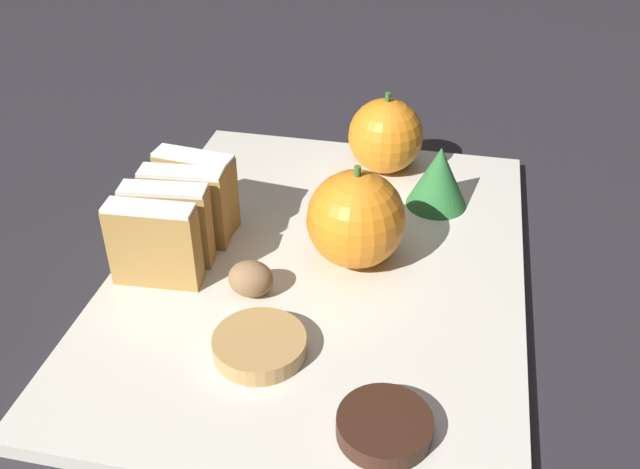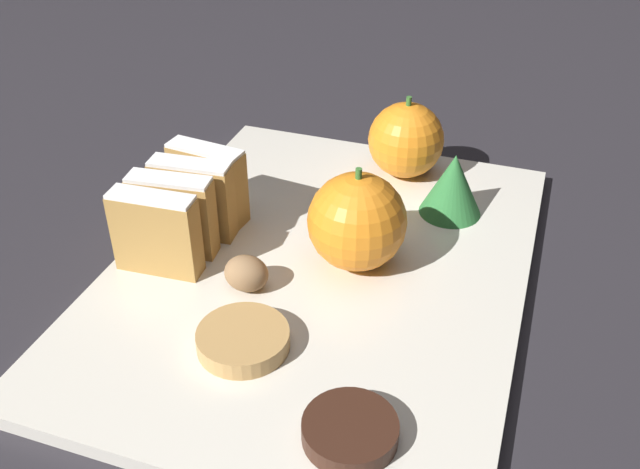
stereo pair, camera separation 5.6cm
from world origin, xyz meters
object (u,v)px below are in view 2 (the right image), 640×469
object	(u,v)px
orange_near	(357,222)
walnut	(246,273)
orange_far	(406,140)
chocolate_cookie	(350,431)

from	to	relation	value
orange_near	walnut	world-z (taller)	orange_near
orange_far	walnut	world-z (taller)	orange_far
orange_far	chocolate_cookie	xyz separation A→B (m)	(0.04, -0.33, -0.03)
orange_near	chocolate_cookie	distance (m)	0.18
orange_near	walnut	bearing A→B (deg)	-139.55
orange_far	chocolate_cookie	distance (m)	0.33
orange_far	orange_near	bearing A→B (deg)	-91.07
orange_near	walnut	size ratio (longest dim) A/B	2.49
orange_far	chocolate_cookie	bearing A→B (deg)	-82.21
walnut	chocolate_cookie	distance (m)	0.16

